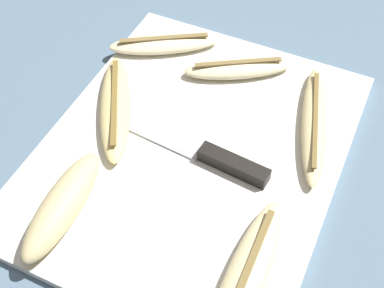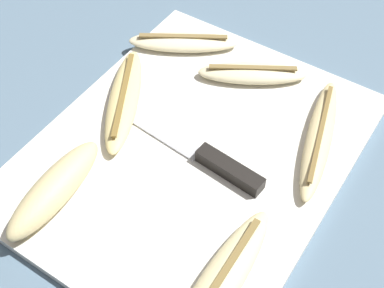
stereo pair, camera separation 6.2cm
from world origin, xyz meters
name	(u,v)px [view 1 (the left image)]	position (x,y,z in m)	size (l,w,h in m)	color
ground_plane	(192,155)	(0.00, 0.00, 0.00)	(4.00, 4.00, 0.00)	slate
cutting_board	(192,152)	(0.00, 0.00, 0.01)	(0.45, 0.36, 0.01)	white
knife	(217,158)	(-0.01, -0.04, 0.02)	(0.04, 0.22, 0.02)	black
banana_mellow_near	(62,205)	(-0.15, 0.09, 0.03)	(0.16, 0.05, 0.04)	beige
banana_soft_right	(245,280)	(-0.14, -0.13, 0.02)	(0.21, 0.05, 0.02)	beige
banana_golden_short	(115,107)	(0.01, 0.12, 0.02)	(0.19, 0.13, 0.02)	#EDD689
banana_bright_far	(164,43)	(0.16, 0.12, 0.02)	(0.12, 0.16, 0.02)	beige
banana_pale_long	(235,67)	(0.15, 0.00, 0.02)	(0.11, 0.15, 0.02)	beige
banana_ripe_center	(314,123)	(0.10, -0.13, 0.02)	(0.21, 0.09, 0.02)	beige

